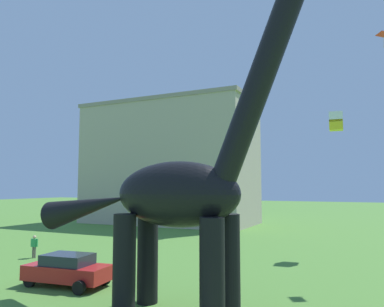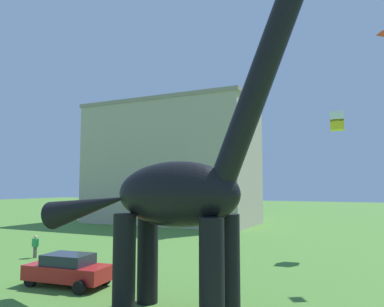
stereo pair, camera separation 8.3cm
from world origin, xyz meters
TOP-DOWN VIEW (x-y plane):
  - dinosaur_sculpture at (-1.04, 5.35)m, footprint 12.11×2.57m
  - parked_sedan_left at (-7.75, 6.72)m, footprint 4.37×2.23m
  - person_vendor_side at (-15.10, 11.28)m, footprint 0.57×0.25m
  - kite_far_left at (6.94, 17.13)m, footprint 0.86×0.94m
  - kite_apex at (3.78, 21.90)m, footprint 1.01×1.01m
  - background_building_block at (-18.46, 36.65)m, footprint 22.84×10.77m

SIDE VIEW (x-z plane):
  - parked_sedan_left at x=-7.75m, z-range 0.03..1.58m
  - person_vendor_side at x=-15.10m, z-range 0.16..1.68m
  - dinosaur_sculpture at x=-1.04m, z-range -1.75..10.91m
  - background_building_block at x=-18.46m, z-range 0.01..16.14m
  - kite_apex at x=3.78m, z-range 9.05..10.42m
  - kite_far_left at x=6.94m, z-range 13.62..14.55m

